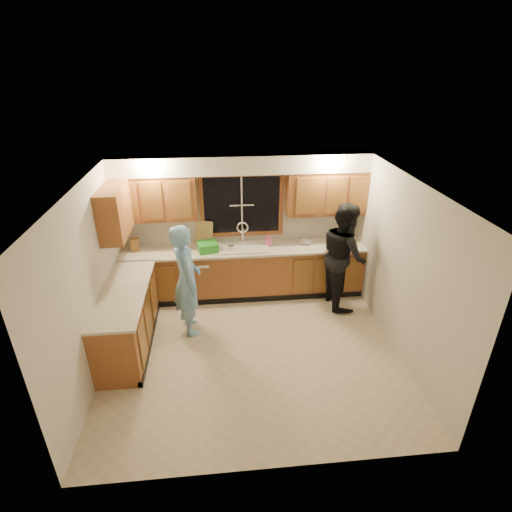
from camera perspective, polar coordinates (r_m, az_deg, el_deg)
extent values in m
plane|color=beige|center=(6.05, -0.55, -13.33)|extent=(4.20, 4.20, 0.00)
plane|color=white|center=(4.84, -0.67, 10.05)|extent=(4.20, 4.20, 0.00)
plane|color=beige|center=(7.04, -2.01, 4.63)|extent=(4.20, 0.00, 4.20)
plane|color=beige|center=(5.58, -22.67, -3.78)|extent=(0.00, 3.80, 3.80)
plane|color=beige|center=(5.88, 20.25, -1.76)|extent=(0.00, 3.80, 3.80)
cube|color=brown|center=(7.12, -1.74, -2.33)|extent=(4.20, 0.60, 0.88)
cube|color=brown|center=(6.20, -17.87, -8.57)|extent=(0.60, 1.90, 0.88)
cube|color=beige|center=(6.90, -1.79, 0.96)|extent=(4.20, 0.63, 0.04)
cube|color=beige|center=(5.96, -18.34, -4.93)|extent=(0.63, 1.90, 0.04)
cube|color=brown|center=(6.76, -14.25, 8.05)|extent=(1.35, 0.33, 0.75)
cube|color=brown|center=(6.93, 9.99, 8.91)|extent=(1.35, 0.33, 0.75)
cube|color=brown|center=(6.29, -19.56, 5.94)|extent=(0.33, 0.90, 0.75)
cube|color=white|center=(6.54, -2.06, 13.03)|extent=(4.20, 0.35, 0.30)
cube|color=black|center=(6.92, -2.05, 7.31)|extent=(1.30, 0.01, 1.00)
cube|color=brown|center=(6.75, -2.12, 11.57)|extent=(1.44, 0.03, 0.07)
cube|color=brown|center=(7.10, -1.98, 3.20)|extent=(1.44, 0.03, 0.07)
cube|color=brown|center=(6.90, -7.77, 7.03)|extent=(0.07, 0.03, 1.00)
cube|color=brown|center=(6.98, 3.62, 7.45)|extent=(0.07, 0.03, 1.00)
cube|color=silver|center=(6.90, -1.80, 1.24)|extent=(0.86, 0.52, 0.03)
cube|color=silver|center=(6.93, -3.52, 0.49)|extent=(0.38, 0.42, 0.18)
cube|color=silver|center=(6.95, -0.06, 0.64)|extent=(0.38, 0.42, 0.18)
cylinder|color=white|center=(7.02, -1.93, 3.04)|extent=(0.04, 0.04, 0.28)
torus|color=white|center=(6.96, -1.95, 4.10)|extent=(0.21, 0.03, 0.21)
cube|color=silver|center=(7.13, -8.57, -2.89)|extent=(0.60, 0.56, 0.82)
cube|color=silver|center=(5.75, -18.92, -11.73)|extent=(0.58, 0.75, 0.90)
imported|color=#76AEDF|center=(6.06, -9.86, -3.42)|extent=(0.57, 0.73, 1.78)
imported|color=black|center=(6.81, 12.40, 0.09)|extent=(0.75, 0.93, 1.83)
cube|color=brown|center=(7.04, -16.91, 1.54)|extent=(0.15, 0.13, 0.24)
cube|color=tan|center=(7.01, -7.46, 3.26)|extent=(0.34, 0.22, 0.42)
cube|color=#269225|center=(6.82, -6.92, 1.34)|extent=(0.39, 0.37, 0.15)
imported|color=#EF5B8F|center=(6.95, 1.80, 2.30)|extent=(0.12, 0.12, 0.21)
imported|color=silver|center=(7.10, 7.11, 1.93)|extent=(0.25, 0.25, 0.05)
cylinder|color=beige|center=(6.76, -3.81, 1.06)|extent=(0.06, 0.06, 0.11)
cylinder|color=beige|center=(6.78, -3.39, 1.13)|extent=(0.08, 0.08, 0.11)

